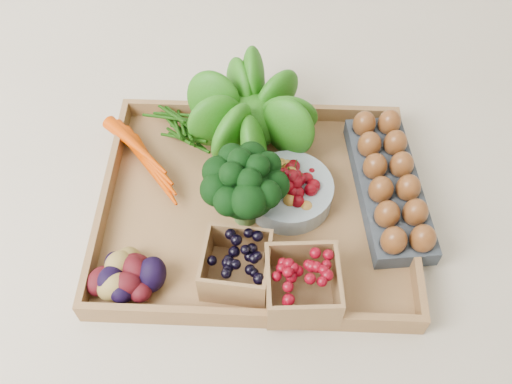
{
  "coord_description": "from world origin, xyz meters",
  "views": [
    {
      "loc": [
        0.02,
        -0.57,
        0.87
      ],
      "look_at": [
        0.0,
        0.0,
        0.06
      ],
      "focal_mm": 40.0,
      "sensor_mm": 36.0,
      "label": 1
    }
  ],
  "objects_px": {
    "tray": "(256,209)",
    "broccoli": "(245,198)",
    "cherry_bowl": "(289,192)",
    "egg_carton": "(388,187)"
  },
  "relations": [
    {
      "from": "tray",
      "to": "egg_carton",
      "type": "relative_size",
      "value": 1.79
    },
    {
      "from": "broccoli",
      "to": "cherry_bowl",
      "type": "distance_m",
      "value": 0.09
    },
    {
      "from": "broccoli",
      "to": "egg_carton",
      "type": "height_order",
      "value": "broccoli"
    },
    {
      "from": "tray",
      "to": "broccoli",
      "type": "distance_m",
      "value": 0.07
    },
    {
      "from": "tray",
      "to": "egg_carton",
      "type": "xyz_separation_m",
      "value": [
        0.24,
        0.04,
        0.03
      ]
    },
    {
      "from": "tray",
      "to": "egg_carton",
      "type": "distance_m",
      "value": 0.24
    },
    {
      "from": "tray",
      "to": "cherry_bowl",
      "type": "xyz_separation_m",
      "value": [
        0.06,
        0.02,
        0.03
      ]
    },
    {
      "from": "tray",
      "to": "cherry_bowl",
      "type": "distance_m",
      "value": 0.07
    },
    {
      "from": "cherry_bowl",
      "to": "egg_carton",
      "type": "relative_size",
      "value": 0.52
    },
    {
      "from": "tray",
      "to": "broccoli",
      "type": "xyz_separation_m",
      "value": [
        -0.02,
        -0.02,
        0.06
      ]
    }
  ]
}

